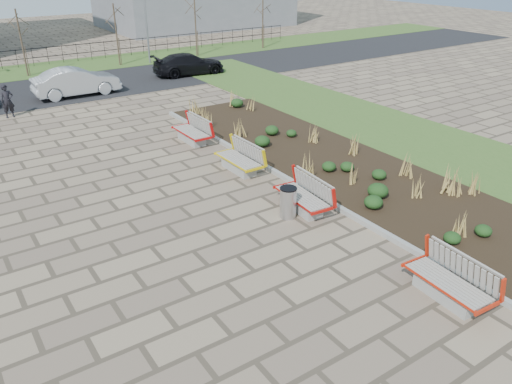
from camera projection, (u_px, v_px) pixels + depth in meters
ground at (274, 288)px, 11.68m from camera, size 120.00×120.00×0.00m
planting_bed at (332, 162)px, 18.54m from camera, size 4.50×18.00×0.10m
planting_curb at (281, 176)px, 17.35m from camera, size 0.16×18.00×0.15m
grass_verge_near at (417, 139)px, 20.94m from camera, size 5.00×38.00×0.04m
grass_verge_far at (23, 72)px, 32.57m from camera, size 80.00×5.00×0.04m
road at (46, 91)px, 28.10m from camera, size 80.00×7.00×0.02m
bench_a at (448, 280)px, 11.13m from camera, size 1.03×2.15×1.00m
bench_b at (302, 195)px, 15.02m from camera, size 1.06×2.16×1.00m
bench_c at (238, 158)px, 17.71m from camera, size 0.93×2.11×1.00m
bench_d at (191, 130)px, 20.43m from camera, size 0.93×2.11×1.00m
litter_bin at (288, 203)px, 14.62m from camera, size 0.49×0.49×0.94m
pedestrian at (7, 101)px, 23.37m from camera, size 0.59×0.40×1.57m
car_silver at (76, 82)px, 26.93m from camera, size 4.52×1.58×1.49m
car_black at (189, 64)px, 31.61m from camera, size 4.68×2.23×1.32m
tree_c at (22, 43)px, 30.57m from camera, size 1.40×1.40×4.00m
tree_d at (117, 35)px, 33.59m from camera, size 1.40×1.40×4.00m
tree_e at (196, 28)px, 36.61m from camera, size 1.40×1.40×4.00m
tree_f at (263, 22)px, 39.63m from camera, size 1.40×1.40×4.00m
lamp_east at (146, 18)px, 33.79m from camera, size 0.24×0.60×6.00m
railing_fence at (17, 58)px, 33.42m from camera, size 44.00×0.10×1.20m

